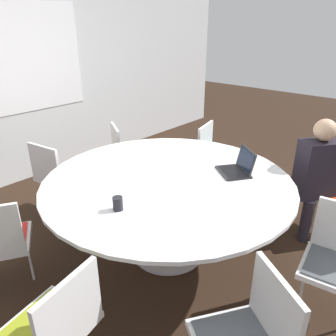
{
  "coord_description": "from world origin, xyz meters",
  "views": [
    {
      "loc": [
        -1.86,
        -1.64,
        1.98
      ],
      "look_at": [
        0.0,
        0.0,
        0.85
      ],
      "focal_mm": 35.0,
      "sensor_mm": 36.0,
      "label": 1
    }
  ],
  "objects": [
    {
      "name": "ground_plane",
      "position": [
        0.0,
        0.0,
        0.0
      ],
      "size": [
        16.0,
        16.0,
        0.0
      ],
      "primitive_type": "plane",
      "color": "black"
    },
    {
      "name": "wall_back",
      "position": [
        0.0,
        2.5,
        1.35
      ],
      "size": [
        8.0,
        0.07,
        2.7
      ],
      "color": "silver",
      "rests_on": "ground_plane"
    },
    {
      "name": "conference_table",
      "position": [
        0.0,
        0.0,
        0.64
      ],
      "size": [
        2.1,
        2.1,
        0.75
      ],
      "color": "#B7B7BC",
      "rests_on": "ground_plane"
    },
    {
      "name": "chair_0",
      "position": [
        1.37,
        -0.94,
        0.5
      ],
      "size": [
        0.6,
        0.6,
        0.84
      ],
      "rotation": [
        0.0,
        0.0,
        8.78
      ],
      "color": "silver",
      "rests_on": "ground_plane"
    },
    {
      "name": "chair_1",
      "position": [
        1.31,
        0.39,
        0.5
      ],
      "size": [
        0.53,
        0.51,
        0.84
      ],
      "rotation": [
        0.0,
        0.0,
        9.67
      ],
      "color": "silver",
      "rests_on": "ground_plane"
    },
    {
      "name": "chair_2",
      "position": [
        0.61,
        1.22,
        0.5
      ],
      "size": [
        0.58,
        0.59,
        0.84
      ],
      "rotation": [
        0.0,
        0.0,
        10.48
      ],
      "color": "silver",
      "rests_on": "ground_plane"
    },
    {
      "name": "chair_3",
      "position": [
        -0.28,
        1.33,
        0.5
      ],
      "size": [
        0.48,
        0.5,
        0.84
      ],
      "rotation": [
        0.0,
        0.0,
        11.16
      ],
      "color": "silver",
      "rests_on": "ground_plane"
    },
    {
      "name": "chair_5",
      "position": [
        -1.32,
        -0.36,
        0.5
      ],
      "size": [
        0.52,
        0.5,
        0.84
      ],
      "rotation": [
        0.0,
        0.0,
        12.78
      ],
      "color": "silver",
      "rests_on": "ground_plane"
    },
    {
      "name": "chair_6",
      "position": [
        -0.69,
        -1.17,
        0.5
      ],
      "size": [
        0.59,
        0.6,
        0.84
      ],
      "rotation": [
        0.0,
        0.0,
        13.55
      ],
      "color": "silver",
      "rests_on": "ground_plane"
    },
    {
      "name": "person_0",
      "position": [
        1.13,
        -0.86,
        0.69
      ],
      "size": [
        0.42,
        0.39,
        1.19
      ],
      "rotation": [
        0.0,
        0.0,
        8.78
      ],
      "color": "#231E28",
      "rests_on": "ground_plane"
    },
    {
      "name": "laptop",
      "position": [
        0.5,
        -0.38,
        0.81
      ],
      "size": [
        0.38,
        0.39,
        0.21
      ],
      "rotation": [
        0.0,
        0.0,
        4.07
      ],
      "color": "#232326",
      "rests_on": "conference_table"
    },
    {
      "name": "coffee_cup",
      "position": [
        -0.6,
        -0.06,
        0.8
      ],
      "size": [
        0.07,
        0.07,
        0.1
      ],
      "color": "black",
      "rests_on": "conference_table"
    }
  ]
}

